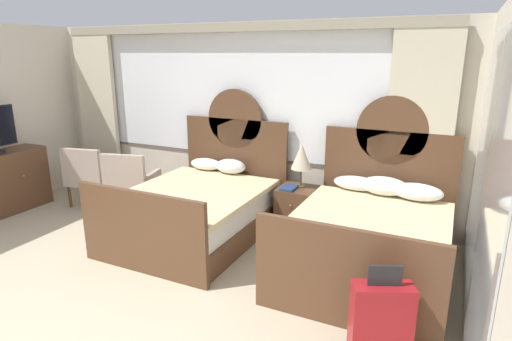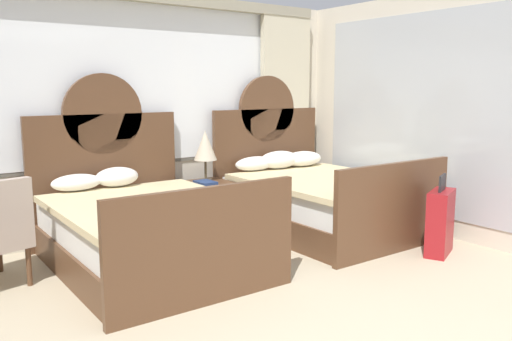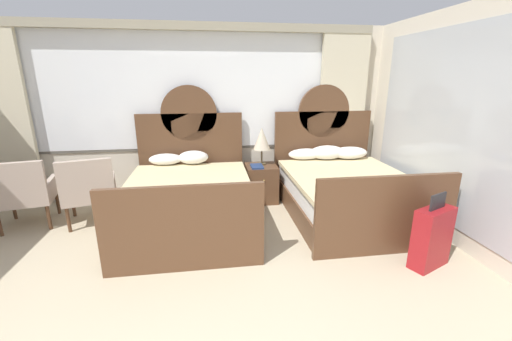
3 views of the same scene
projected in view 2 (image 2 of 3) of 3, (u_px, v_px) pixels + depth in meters
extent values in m
cube|color=beige|center=(91.00, 116.00, 5.57)|extent=(6.39, 0.07, 2.70)
cube|color=#605B52|center=(91.00, 82.00, 5.48)|extent=(4.73, 0.02, 1.84)
cube|color=white|center=(91.00, 82.00, 5.48)|extent=(4.65, 0.02, 1.76)
cube|color=beige|center=(285.00, 114.00, 6.95)|extent=(0.76, 0.08, 2.60)
cube|color=beige|center=(458.00, 116.00, 5.63)|extent=(0.07, 4.45, 2.70)
cube|color=#B2B7BC|center=(432.00, 115.00, 5.85)|extent=(0.01, 3.12, 2.27)
cube|color=brown|center=(149.00, 251.00, 4.85)|extent=(1.54, 2.04, 0.30)
cube|color=white|center=(148.00, 221.00, 4.80)|extent=(1.48, 1.94, 0.27)
cube|color=beige|center=(151.00, 205.00, 4.71)|extent=(1.58, 1.84, 0.06)
cube|color=brown|center=(106.00, 178.00, 5.61)|extent=(1.62, 0.06, 1.38)
cylinder|color=brown|center=(103.00, 114.00, 5.50)|extent=(0.85, 0.06, 0.85)
cube|color=brown|center=(206.00, 247.00, 3.96)|extent=(1.62, 0.06, 0.92)
ellipsoid|color=white|center=(76.00, 182.00, 5.21)|extent=(0.49, 0.27, 0.17)
ellipsoid|color=white|center=(117.00, 177.00, 5.44)|extent=(0.45, 0.30, 0.20)
cube|color=brown|center=(321.00, 218.00, 6.10)|extent=(1.54, 2.04, 0.30)
cube|color=white|center=(322.00, 194.00, 6.05)|extent=(1.48, 1.94, 0.27)
cube|color=beige|center=(327.00, 181.00, 5.96)|extent=(1.58, 1.84, 0.06)
cube|color=brown|center=(267.00, 162.00, 6.86)|extent=(1.62, 0.06, 1.38)
cylinder|color=brown|center=(267.00, 109.00, 6.75)|extent=(0.85, 0.06, 0.85)
cube|color=brown|center=(394.00, 209.00, 5.21)|extent=(1.62, 0.06, 0.92)
ellipsoid|color=white|center=(255.00, 164.00, 6.49)|extent=(0.57, 0.26, 0.17)
ellipsoid|color=white|center=(279.00, 160.00, 6.65)|extent=(0.57, 0.30, 0.22)
ellipsoid|color=white|center=(303.00, 159.00, 6.85)|extent=(0.58, 0.32, 0.19)
cube|color=brown|center=(208.00, 206.00, 6.05)|extent=(0.48, 0.48, 0.58)
sphere|color=tan|center=(219.00, 199.00, 5.83)|extent=(0.02, 0.02, 0.02)
cylinder|color=brown|center=(206.00, 180.00, 6.07)|extent=(0.14, 0.14, 0.02)
cylinder|color=brown|center=(206.00, 170.00, 6.05)|extent=(0.03, 0.03, 0.22)
cone|color=beige|center=(205.00, 145.00, 6.01)|extent=(0.27, 0.27, 0.34)
cube|color=navy|center=(205.00, 182.00, 5.88)|extent=(0.18, 0.26, 0.03)
cube|color=#B29E8E|center=(13.00, 220.00, 4.52)|extent=(0.20, 0.57, 0.16)
cylinder|color=brown|center=(29.00, 266.00, 4.39)|extent=(0.04, 0.04, 0.34)
cube|color=maroon|center=(440.00, 223.00, 5.21)|extent=(0.49, 0.36, 0.65)
cube|color=#232326|center=(442.00, 183.00, 5.15)|extent=(0.24, 0.12, 0.16)
cylinder|color=black|center=(435.00, 256.00, 5.10)|extent=(0.05, 0.04, 0.05)
cylinder|color=black|center=(442.00, 247.00, 5.41)|extent=(0.05, 0.04, 0.05)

